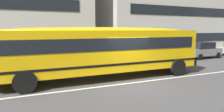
{
  "coord_description": "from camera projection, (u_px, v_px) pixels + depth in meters",
  "views": [
    {
      "loc": [
        -4.9,
        -8.81,
        2.9
      ],
      "look_at": [
        -0.85,
        0.86,
        1.43
      ],
      "focal_mm": 30.12,
      "sensor_mm": 36.0,
      "label": 1
    }
  ],
  "objects": [
    {
      "name": "ground_plane",
      "position": [
        132.0,
        83.0,
        10.33
      ],
      "size": [
        400.0,
        400.0,
        0.0
      ],
      "primitive_type": "plane",
      "color": "#424244"
    },
    {
      "name": "parked_car_grey_near_corner",
      "position": [
        202.0,
        50.0,
        19.24
      ],
      "size": [
        3.97,
        2.02,
        1.64
      ],
      "rotation": [
        0.0,
        0.0,
        0.05
      ],
      "color": "gray",
      "rests_on": "ground_plane"
    },
    {
      "name": "sidewalk_far",
      "position": [
        92.0,
        61.0,
        17.47
      ],
      "size": [
        120.0,
        3.0,
        0.01
      ],
      "primitive_type": "cube",
      "color": "gray",
      "rests_on": "ground_plane"
    },
    {
      "name": "school_bus",
      "position": [
        101.0,
        48.0,
        11.19
      ],
      "size": [
        13.65,
        3.22,
        3.05
      ],
      "rotation": [
        0.0,
        0.0,
        3.14
      ],
      "color": "yellow",
      "rests_on": "ground_plane"
    },
    {
      "name": "lane_centreline",
      "position": [
        132.0,
        83.0,
        10.33
      ],
      "size": [
        110.0,
        0.16,
        0.01
      ],
      "primitive_type": "cube",
      "color": "silver",
      "rests_on": "ground_plane"
    }
  ]
}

